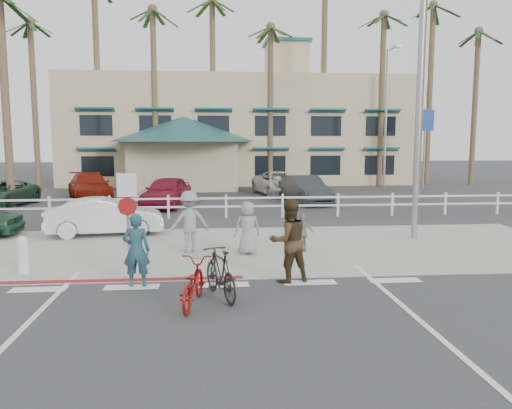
{
  "coord_description": "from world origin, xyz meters",
  "views": [
    {
      "loc": [
        -0.23,
        -10.32,
        3.23
      ],
      "look_at": [
        1.0,
        3.19,
        1.5
      ],
      "focal_mm": 35.0,
      "sensor_mm": 36.0,
      "label": 1
    }
  ],
  "objects": [
    {
      "name": "palm_3",
      "position": [
        -4.0,
        25.0,
        7.0
      ],
      "size": [
        4.0,
        4.0,
        14.0
      ],
      "primitive_type": null,
      "color": "#193514",
      "rests_on": "ground"
    },
    {
      "name": "rail_fence",
      "position": [
        0.5,
        10.5,
        0.5
      ],
      "size": [
        29.4,
        0.16,
        1.0
      ],
      "primitive_type": null,
      "color": "silver",
      "rests_on": "ground"
    },
    {
      "name": "lot_car_1",
      "position": [
        -2.72,
        15.37,
        0.6
      ],
      "size": [
        2.95,
        4.48,
        1.21
      ],
      "primitive_type": "imported",
      "rotation": [
        0.0,
        0.0,
        -0.33
      ],
      "color": "silver",
      "rests_on": "ground"
    },
    {
      "name": "palm_10",
      "position": [
        -10.0,
        15.0,
        6.0
      ],
      "size": [
        4.0,
        4.0,
        12.0
      ],
      "primitive_type": null,
      "color": "#193514",
      "rests_on": "ground"
    },
    {
      "name": "lot_car_4",
      "position": [
        -7.01,
        18.28,
        0.73
      ],
      "size": [
        3.62,
        5.42,
        1.46
      ],
      "primitive_type": "imported",
      "rotation": [
        0.0,
        0.0,
        0.34
      ],
      "color": "#751104",
      "rests_on": "ground"
    },
    {
      "name": "sidewalk_plaza",
      "position": [
        0.0,
        4.5,
        0.01
      ],
      "size": [
        22.0,
        7.0,
        0.01
      ],
      "primitive_type": "cube",
      "color": "gray",
      "rests_on": "ground"
    },
    {
      "name": "sign_post",
      "position": [
        -2.3,
        2.2,
        1.45
      ],
      "size": [
        0.5,
        0.1,
        2.9
      ],
      "primitive_type": null,
      "color": "gray",
      "rests_on": "ground"
    },
    {
      "name": "pedestrian_child",
      "position": [
        2.42,
        3.77,
        0.57
      ],
      "size": [
        0.72,
        0.46,
        1.14
      ],
      "primitive_type": "imported",
      "rotation": [
        0.0,
        0.0,
        3.44
      ],
      "color": "gray",
      "rests_on": "ground"
    },
    {
      "name": "cross_street",
      "position": [
        0.0,
        8.5,
        0.0
      ],
      "size": [
        40.0,
        5.0,
        0.01
      ],
      "primitive_type": "cube",
      "color": "#333335",
      "rests_on": "ground"
    },
    {
      "name": "rider_red",
      "position": [
        -1.89,
        0.69,
        0.83
      ],
      "size": [
        0.62,
        0.43,
        1.66
      ],
      "primitive_type": "imported",
      "rotation": [
        0.0,
        0.0,
        3.09
      ],
      "color": "#214352",
      "rests_on": "ground"
    },
    {
      "name": "palm_5",
      "position": [
        4.0,
        25.0,
        6.5
      ],
      "size": [
        4.0,
        4.0,
        13.0
      ],
      "primitive_type": null,
      "color": "#193514",
      "rests_on": "ground"
    },
    {
      "name": "streetlight_1",
      "position": [
        12.0,
        24.0,
        4.75
      ],
      "size": [
        0.6,
        2.0,
        9.5
      ],
      "primitive_type": null,
      "color": "gray",
      "rests_on": "ground"
    },
    {
      "name": "bike_red",
      "position": [
        -0.61,
        -0.71,
        0.45
      ],
      "size": [
        0.89,
        1.8,
        0.91
      ],
      "primitive_type": "imported",
      "rotation": [
        0.0,
        0.0,
        2.97
      ],
      "color": "maroon",
      "rests_on": "ground"
    },
    {
      "name": "palm_8",
      "position": [
        16.0,
        26.0,
        7.5
      ],
      "size": [
        4.0,
        4.0,
        15.0
      ],
      "primitive_type": null,
      "color": "#193514",
      "rests_on": "ground"
    },
    {
      "name": "parking_lot",
      "position": [
        0.0,
        18.0,
        0.0
      ],
      "size": [
        50.0,
        16.0,
        0.01
      ],
      "primitive_type": "cube",
      "color": "#333335",
      "rests_on": "ground"
    },
    {
      "name": "palm_7",
      "position": [
        12.0,
        25.0,
        7.0
      ],
      "size": [
        4.0,
        4.0,
        14.0
      ],
      "primitive_type": null,
      "color": "#193514",
      "rests_on": "ground"
    },
    {
      "name": "palm_4",
      "position": [
        0.0,
        26.0,
        7.5
      ],
      "size": [
        4.0,
        4.0,
        15.0
      ],
      "primitive_type": null,
      "color": "#193514",
      "rests_on": "ground"
    },
    {
      "name": "palm_11",
      "position": [
        11.0,
        16.0,
        7.0
      ],
      "size": [
        4.0,
        4.0,
        14.0
      ],
      "primitive_type": null,
      "color": "#193514",
      "rests_on": "ground"
    },
    {
      "name": "bollard_0",
      "position": [
        -4.8,
        2.0,
        0.47
      ],
      "size": [
        0.26,
        0.26,
        0.95
      ],
      "primitive_type": null,
      "color": "silver",
      "rests_on": "ground"
    },
    {
      "name": "lot_car_5",
      "position": [
        3.88,
        19.25,
        0.7
      ],
      "size": [
        3.21,
        5.4,
        1.41
      ],
      "primitive_type": "imported",
      "rotation": [
        0.0,
        0.0,
        0.18
      ],
      "color": "silver",
      "rests_on": "ground"
    },
    {
      "name": "car_white_sedan",
      "position": [
        -3.87,
        7.07,
        0.65
      ],
      "size": [
        4.06,
        1.86,
        1.29
      ],
      "primitive_type": "imported",
      "rotation": [
        0.0,
        0.0,
        1.7
      ],
      "color": "silver",
      "rests_on": "ground"
    },
    {
      "name": "building",
      "position": [
        2.0,
        31.0,
        5.65
      ],
      "size": [
        28.0,
        16.0,
        11.3
      ],
      "primitive_type": null,
      "color": "#CEB68D",
      "rests_on": "ground"
    },
    {
      "name": "palm_6",
      "position": [
        8.0,
        26.0,
        8.5
      ],
      "size": [
        4.0,
        4.0,
        17.0
      ],
      "primitive_type": null,
      "color": "#193514",
      "rests_on": "ground"
    },
    {
      "name": "lot_car_3",
      "position": [
        4.65,
        15.23,
        0.72
      ],
      "size": [
        2.29,
        4.58,
        1.44
      ],
      "primitive_type": "imported",
      "rotation": [
        0.0,
        0.0,
        0.18
      ],
      "color": "#25282B",
      "rests_on": "ground"
    },
    {
      "name": "lot_car_0",
      "position": [
        -10.58,
        15.2,
        0.65
      ],
      "size": [
        2.7,
        4.89,
        1.3
      ],
      "primitive_type": "imported",
      "rotation": [
        0.0,
        0.0,
        -0.12
      ],
      "color": "#1E3F2D",
      "rests_on": "ground"
    },
    {
      "name": "bike_black",
      "position": [
        -0.05,
        -0.3,
        0.53
      ],
      "size": [
        1.02,
        1.82,
        1.05
      ],
      "primitive_type": "imported",
      "rotation": [
        0.0,
        0.0,
        3.46
      ],
      "color": "black",
      "rests_on": "ground"
    },
    {
      "name": "palm_9",
      "position": [
        19.0,
        25.0,
        6.5
      ],
      "size": [
        4.0,
        4.0,
        13.0
      ],
      "primitive_type": null,
      "color": "#193514",
      "rests_on": "ground"
    },
    {
      "name": "curb_red",
      "position": [
        -3.0,
        1.2,
        0.01
      ],
      "size": [
        7.0,
        0.25,
        0.02
      ],
      "primitive_type": "cube",
      "color": "maroon",
      "rests_on": "ground"
    },
    {
      "name": "lot_car_2",
      "position": [
        -2.41,
        14.37,
        0.75
      ],
      "size": [
        2.6,
        4.68,
        1.5
      ],
      "primitive_type": "imported",
      "rotation": [
        0.0,
        0.0,
        -0.19
      ],
      "color": "maroon",
      "rests_on": "ground"
    },
    {
      "name": "pedestrian_a",
      "position": [
        -0.87,
        4.1,
        0.9
      ],
      "size": [
        1.29,
        0.92,
        1.8
      ],
      "primitive_type": "imported",
      "rotation": [
        0.0,
        0.0,
        3.37
      ],
      "color": "gray",
      "rests_on": "ground"
    },
    {
      "name": "ground",
      "position": [
        0.0,
        0.0,
        0.0
      ],
      "size": [
        140.0,
        140.0,
        0.0
      ],
      "primitive_type": "plane",
      "color": "#333335"
    },
    {
      "name": "bike_path",
      "position": [
        0.0,
        -2.0,
        0.0
      ],
      "size": [
        12.0,
        16.0,
        0.01
      ],
      "primitive_type": "cube",
      "color": "#333335",
      "rests_on": "ground"
    },
    {
      "name": "palm_1",
      "position": [
        -12.0,
        25.0,
        6.5
      ],
      "size": [
        4.0,
        4.0,
        13.0
      ],
      "primitive_type": null,
      "color": "#193514",
      "rests_on": "ground"
    },
    {
      "name": "pedestrian_b",
      "position": [
        0.8,
        3.68,
        0.77
      ],
      "size": [
        0.83,
        0.62,
        1.53
      ],
      "primitive_type": "imported",
      "rotation": [
        0.0,
        0.0,
        3.33
      ],
      "color": "gray",
      "rests_on": "ground"
    },
    {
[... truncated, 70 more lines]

